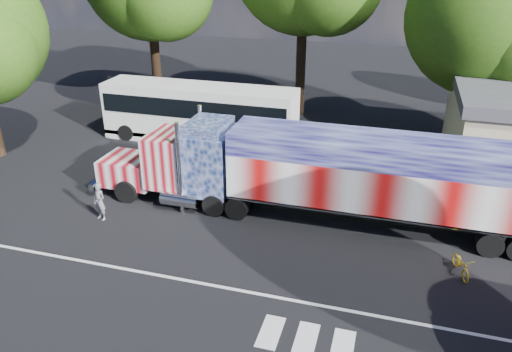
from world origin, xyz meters
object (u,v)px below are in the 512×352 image
(semi_truck, at_px, (326,173))
(tree_ne_a, at_px, (488,18))
(coach_bus, at_px, (199,113))
(woman, at_px, (99,202))
(bicycle, at_px, (461,264))

(semi_truck, distance_m, tree_ne_a, 14.88)
(coach_bus, distance_m, tree_ne_a, 18.05)
(coach_bus, relative_size, tree_ne_a, 1.01)
(woman, xyz_separation_m, tree_ne_a, (17.14, 14.82, 6.97))
(tree_ne_a, bearing_deg, semi_truck, -121.25)
(semi_truck, distance_m, bicycle, 6.82)
(coach_bus, relative_size, bicycle, 7.71)
(semi_truck, relative_size, bicycle, 13.09)
(bicycle, bearing_deg, tree_ne_a, 69.03)
(bicycle, height_order, tree_ne_a, tree_ne_a)
(bicycle, relative_size, tree_ne_a, 0.13)
(woman, distance_m, bicycle, 15.87)
(semi_truck, xyz_separation_m, bicycle, (5.88, -2.86, -1.92))
(semi_truck, bearing_deg, bicycle, -25.89)
(coach_bus, xyz_separation_m, woman, (-0.54, -10.99, -0.99))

